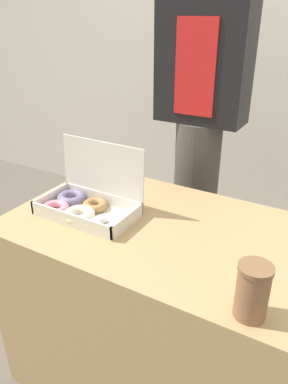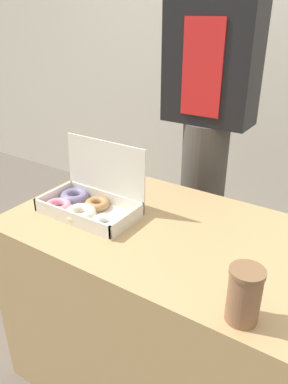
{
  "view_description": "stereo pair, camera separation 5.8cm",
  "coord_description": "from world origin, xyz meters",
  "views": [
    {
      "loc": [
        0.49,
        -0.96,
        1.38
      ],
      "look_at": [
        -0.05,
        -0.03,
        0.86
      ],
      "focal_mm": 35.0,
      "sensor_mm": 36.0,
      "label": 1
    },
    {
      "loc": [
        0.54,
        -0.93,
        1.38
      ],
      "look_at": [
        -0.05,
        -0.03,
        0.86
      ],
      "focal_mm": 35.0,
      "sensor_mm": 36.0,
      "label": 2
    }
  ],
  "objects": [
    {
      "name": "table",
      "position": [
        0.0,
        0.0,
        0.37
      ],
      "size": [
        1.05,
        0.64,
        0.73
      ],
      "color": "tan",
      "rests_on": "ground_plane"
    },
    {
      "name": "ground_plane",
      "position": [
        0.0,
        0.0,
        0.0
      ],
      "size": [
        14.0,
        14.0,
        0.0
      ],
      "primitive_type": "plane",
      "color": "#665B51"
    },
    {
      "name": "donut_box",
      "position": [
        -0.28,
        -0.06,
        0.77
      ],
      "size": [
        0.36,
        0.24,
        0.24
      ],
      "color": "silver",
      "rests_on": "table"
    },
    {
      "name": "person_customer",
      "position": [
        -0.13,
        0.59,
        1.0
      ],
      "size": [
        0.39,
        0.23,
        1.77
      ],
      "color": "#4C4742",
      "rests_on": "ground_plane"
    },
    {
      "name": "coffee_cup",
      "position": [
        0.36,
        -0.26,
        0.8
      ],
      "size": [
        0.08,
        0.08,
        0.14
      ],
      "color": "#8C6042",
      "rests_on": "table"
    },
    {
      "name": "wall_back",
      "position": [
        0.0,
        1.43,
        1.3
      ],
      "size": [
        10.0,
        0.05,
        2.6
      ],
      "color": "beige",
      "rests_on": "ground_plane"
    }
  ]
}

